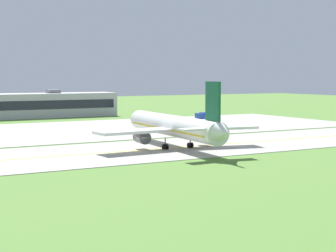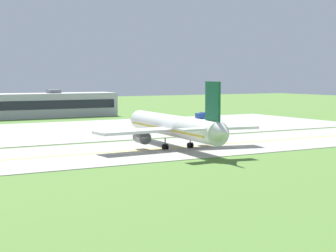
{
  "view_description": "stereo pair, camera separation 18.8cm",
  "coord_description": "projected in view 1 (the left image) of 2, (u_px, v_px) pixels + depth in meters",
  "views": [
    {
      "loc": [
        -45.64,
        -90.61,
        13.63
      ],
      "look_at": [
        7.55,
        2.52,
        4.0
      ],
      "focal_mm": 59.95,
      "sensor_mm": 36.0,
      "label": 1
    },
    {
      "loc": [
        -45.48,
        -90.7,
        13.63
      ],
      "look_at": [
        7.55,
        2.52,
        4.0
      ],
      "focal_mm": 59.95,
      "sensor_mm": 36.0,
      "label": 2
    }
  ],
  "objects": [
    {
      "name": "ground_plane",
      "position": [
        139.0,
        151.0,
        102.13
      ],
      "size": [
        500.0,
        500.0,
        0.0
      ],
      "primitive_type": "plane",
      "color": "#517A33"
    },
    {
      "name": "taxiway_strip",
      "position": [
        139.0,
        150.0,
        102.12
      ],
      "size": [
        240.0,
        28.0,
        0.1
      ],
      "primitive_type": "cube",
      "color": "#9E9B93",
      "rests_on": "ground"
    },
    {
      "name": "apron_pad",
      "position": [
        100.0,
        129.0,
        143.39
      ],
      "size": [
        140.0,
        52.0,
        0.1
      ],
      "primitive_type": "cube",
      "color": "#9E9B93",
      "rests_on": "ground"
    },
    {
      "name": "taxiway_centreline",
      "position": [
        139.0,
        150.0,
        102.12
      ],
      "size": [
        220.0,
        0.6,
        0.01
      ],
      "primitive_type": "cube",
      "color": "yellow",
      "rests_on": "taxiway_strip"
    },
    {
      "name": "airplane_lead",
      "position": [
        174.0,
        126.0,
        105.5
      ],
      "size": [
        32.42,
        39.66,
        12.7
      ],
      "color": "white",
      "rests_on": "ground"
    },
    {
      "name": "service_truck_fuel",
      "position": [
        205.0,
        116.0,
        170.21
      ],
      "size": [
        6.04,
        2.46,
        2.6
      ],
      "color": "#264CA5",
      "rests_on": "ground"
    },
    {
      "name": "service_truck_catering",
      "position": [
        186.0,
        122.0,
        146.37
      ],
      "size": [
        6.34,
        4.05,
        2.6
      ],
      "color": "silver",
      "rests_on": "ground"
    },
    {
      "name": "terminal_building",
      "position": [
        12.0,
        106.0,
        179.32
      ],
      "size": [
        68.59,
        11.82,
        9.09
      ],
      "color": "#B2B2B7",
      "rests_on": "ground"
    }
  ]
}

